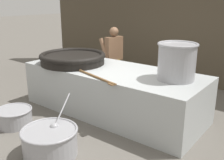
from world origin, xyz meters
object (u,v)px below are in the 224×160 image
object	(u,v)px
cook	(114,57)
prep_bowl_meat	(14,116)
giant_wok_near	(73,58)
prep_bowl_vegetables	(50,140)
stock_pot	(177,61)

from	to	relation	value
cook	prep_bowl_meat	distance (m)	2.77
giant_wok_near	prep_bowl_vegetables	xyz separation A→B (m)	(1.20, -1.67, -0.79)
giant_wok_near	stock_pot	size ratio (longest dim) A/B	2.07
prep_bowl_vegetables	prep_bowl_meat	distance (m)	1.30
giant_wok_near	cook	bearing A→B (deg)	81.95
prep_bowl_meat	cook	bearing A→B (deg)	84.55
stock_pot	cook	distance (m)	2.30
stock_pot	cook	world-z (taller)	cook
giant_wok_near	prep_bowl_meat	world-z (taller)	giant_wok_near
stock_pot	prep_bowl_meat	distance (m)	3.08
prep_bowl_vegetables	cook	bearing A→B (deg)	109.59
giant_wok_near	prep_bowl_vegetables	bearing A→B (deg)	-54.31
cook	prep_bowl_vegetables	bearing A→B (deg)	118.91
giant_wok_near	prep_bowl_vegetables	world-z (taller)	giant_wok_near
giant_wok_near	cook	world-z (taller)	cook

